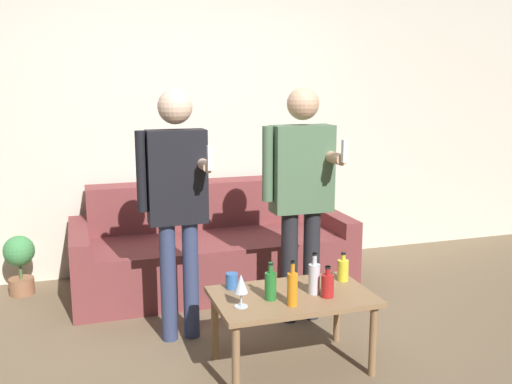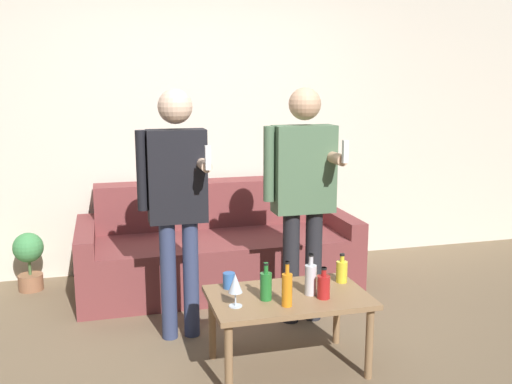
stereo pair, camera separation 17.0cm
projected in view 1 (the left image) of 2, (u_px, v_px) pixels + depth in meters
The scene contains 14 objects.
ground_plane at pixel (258, 365), 3.33m from camera, with size 16.00×16.00×0.00m, color #756047.
wall_back at pixel (188, 114), 4.88m from camera, with size 8.00×0.06×2.70m.
couch at pixel (211, 249), 4.62m from camera, with size 2.18×0.93×0.81m.
coffee_table at pixel (292, 303), 3.24m from camera, with size 0.90×0.56×0.45m.
bottle_orange at pixel (314, 278), 3.22m from camera, with size 0.07×0.07×0.24m.
bottle_green at pixel (327, 285), 3.18m from camera, with size 0.07×0.07×0.18m.
bottle_dark at pixel (292, 288), 3.05m from camera, with size 0.06×0.06×0.25m.
bottle_yellow at pixel (343, 269), 3.44m from camera, with size 0.07×0.07×0.18m.
bottle_red at pixel (271, 285), 3.14m from camera, with size 0.07×0.07×0.21m.
wine_glass_near at pixel (241, 285), 3.03m from camera, with size 0.08×0.08×0.18m.
cup_on_table at pixel (232, 281), 3.31m from camera, with size 0.07×0.07×0.09m.
person_standing_left at pixel (177, 193), 3.50m from camera, with size 0.43×0.40×1.59m.
person_standing_right at pixel (301, 187), 3.80m from camera, with size 0.48×0.41×1.59m.
potted_plant at pixel (20, 260), 4.40m from camera, with size 0.23×0.23×0.47m.
Camera 1 is at (-0.95, -2.92, 1.64)m, focal length 40.00 mm.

